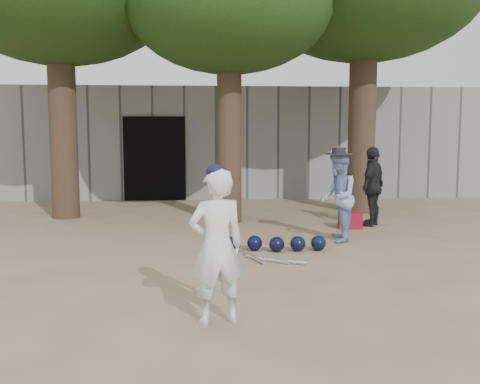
{
  "coord_description": "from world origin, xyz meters",
  "views": [
    {
      "loc": [
        0.12,
        -6.33,
        1.75
      ],
      "look_at": [
        0.6,
        1.0,
        0.95
      ],
      "focal_mm": 40.0,
      "sensor_mm": 36.0,
      "label": 1
    }
  ],
  "objects": [
    {
      "name": "ground",
      "position": [
        0.0,
        0.0,
        0.0
      ],
      "size": [
        70.0,
        70.0,
        0.0
      ],
      "primitive_type": "plane",
      "color": "#937C5E",
      "rests_on": "ground"
    },
    {
      "name": "boy_player",
      "position": [
        0.22,
        -1.49,
        0.72
      ],
      "size": [
        0.6,
        0.47,
        1.44
      ],
      "primitive_type": "imported",
      "rotation": [
        0.0,
        0.0,
        3.41
      ],
      "color": "white",
      "rests_on": "ground"
    },
    {
      "name": "spectator_blue",
      "position": [
        2.27,
        2.16,
        0.73
      ],
      "size": [
        0.67,
        0.8,
        1.46
      ],
      "primitive_type": "imported",
      "rotation": [
        0.0,
        0.0,
        4.53
      ],
      "color": "#889DD2",
      "rests_on": "ground"
    },
    {
      "name": "spectator_dark",
      "position": [
        3.31,
        3.6,
        0.75
      ],
      "size": [
        0.84,
        0.92,
        1.51
      ],
      "primitive_type": "imported",
      "rotation": [
        0.0,
        0.0,
        4.04
      ],
      "color": "black",
      "rests_on": "ground"
    },
    {
      "name": "red_bag",
      "position": [
        2.81,
        3.34,
        0.15
      ],
      "size": [
        0.46,
        0.38,
        0.3
      ],
      "primitive_type": "cube",
      "rotation": [
        0.0,
        0.0,
        -0.14
      ],
      "color": "#A5162F",
      "rests_on": "ground"
    },
    {
      "name": "back_building",
      "position": [
        -0.0,
        10.33,
        1.5
      ],
      "size": [
        16.0,
        5.24,
        3.0
      ],
      "color": "gray",
      "rests_on": "ground"
    },
    {
      "name": "helmet_row",
      "position": [
        1.18,
        1.49,
        0.12
      ],
      "size": [
        1.51,
        0.34,
        0.23
      ],
      "color": "black",
      "rests_on": "ground"
    },
    {
      "name": "bat_pile",
      "position": [
        0.97,
        0.87,
        0.03
      ],
      "size": [
        0.84,
        0.77,
        0.06
      ],
      "color": "silver",
      "rests_on": "ground"
    }
  ]
}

